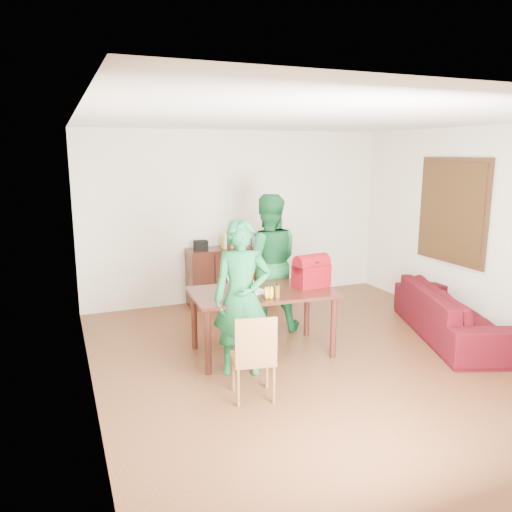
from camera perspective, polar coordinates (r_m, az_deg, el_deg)
name	(u,v)px	position (r m, az deg, el deg)	size (l,w,h in m)	color
room	(318,247)	(5.69, 7.13, 1.07)	(5.20, 5.70, 2.90)	#422110
table	(262,299)	(5.86, 0.73, -4.89)	(1.71, 1.04, 0.77)	black
chair	(253,373)	(4.96, -0.32, -13.28)	(0.46, 0.45, 0.87)	brown
person_near	(242,298)	(5.31, -1.61, -4.79)	(0.61, 0.40, 1.68)	#155F2E
person_far	(268,263)	(6.64, 1.33, -0.78)	(0.89, 0.69, 1.83)	#125425
laptop	(249,289)	(5.73, -0.76, -3.78)	(0.42, 0.35, 0.26)	white
bananas	(269,296)	(5.51, 1.49, -4.63)	(0.14, 0.09, 0.05)	yellow
bottle	(277,291)	(5.54, 2.45, -3.97)	(0.05, 0.05, 0.16)	#5A3914
red_bag	(311,274)	(6.01, 6.34, -2.05)	(0.42, 0.24, 0.31)	#6F0708
sofa	(453,313)	(6.97, 21.58, -6.07)	(2.20, 0.86, 0.64)	#3F0B08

